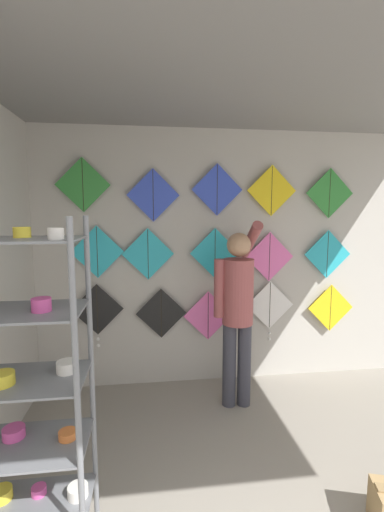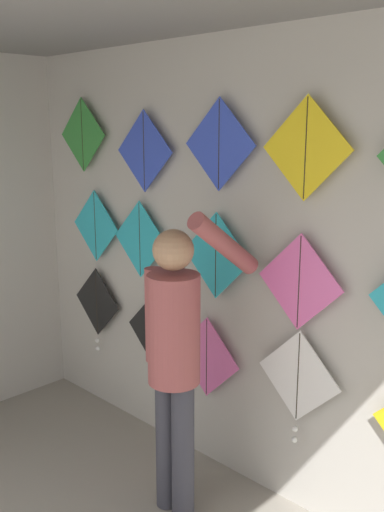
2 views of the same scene
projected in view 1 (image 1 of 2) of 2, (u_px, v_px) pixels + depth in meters
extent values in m
cube|color=#BCB7AD|center=(213.00, 259.00, 3.82)|extent=(4.62, 0.06, 2.80)
cube|color=gray|center=(268.00, 57.00, 2.01)|extent=(4.62, 4.05, 0.04)
cylinder|color=slate|center=(78.00, 421.00, 1.59)|extent=(0.03, 0.03, 1.90)
cylinder|color=slate|center=(92.00, 380.00, 1.98)|extent=(0.03, 0.03, 1.90)
cube|color=slate|center=(15.00, 509.00, 1.81)|extent=(0.79, 0.41, 0.01)
cube|color=slate|center=(10.00, 447.00, 1.77)|extent=(0.79, 0.41, 0.01)
cube|color=slate|center=(5.00, 381.00, 1.72)|extent=(0.79, 0.41, 0.01)
cube|color=slate|center=(1.00, 312.00, 1.68)|extent=(0.79, 0.41, 0.01)
cylinder|color=yellow|center=(1.00, 494.00, 1.86)|extent=(0.11, 0.11, 0.06)
cylinder|color=#D84C99|center=(39.00, 490.00, 1.90)|extent=(0.08, 0.08, 0.05)
cylinder|color=white|center=(78.00, 491.00, 1.88)|extent=(0.11, 0.11, 0.06)
cylinder|color=#D84C99|center=(14.00, 433.00, 1.83)|extent=(0.11, 0.11, 0.06)
cylinder|color=orange|center=(68.00, 435.00, 1.82)|extent=(0.10, 0.10, 0.04)
cylinder|color=yellow|center=(2.00, 379.00, 1.67)|extent=(0.12, 0.12, 0.06)
cylinder|color=white|center=(67.00, 367.00, 1.81)|extent=(0.11, 0.11, 0.06)
cylinder|color=#D84C99|center=(41.00, 305.00, 1.67)|extent=(0.09, 0.09, 0.07)
cylinder|color=yellow|center=(22.00, 232.00, 1.70)|extent=(0.08, 0.08, 0.05)
cylinder|color=white|center=(56.00, 234.00, 1.58)|extent=(0.07, 0.07, 0.05)
cylinder|color=#383842|center=(229.00, 364.00, 3.38)|extent=(0.13, 0.13, 0.84)
cylinder|color=#383842|center=(244.00, 364.00, 3.39)|extent=(0.13, 0.13, 0.84)
cylinder|color=#9E4C4C|center=(238.00, 292.00, 3.29)|extent=(0.30, 0.30, 0.63)
sphere|color=tan|center=(239.00, 245.00, 3.23)|extent=(0.23, 0.23, 0.23)
cylinder|color=#9E4C4C|center=(219.00, 288.00, 3.28)|extent=(0.11, 0.11, 0.56)
cylinder|color=#9E4C4C|center=(251.00, 240.00, 3.47)|extent=(0.11, 0.52, 0.41)
cube|color=black|center=(97.00, 309.00, 3.63)|extent=(0.55, 0.01, 0.55)
cylinder|color=black|center=(97.00, 309.00, 3.63)|extent=(0.01, 0.01, 0.52)
sphere|color=white|center=(98.00, 339.00, 3.66)|extent=(0.04, 0.04, 0.04)
sphere|color=white|center=(98.00, 345.00, 3.67)|extent=(0.04, 0.04, 0.04)
cube|color=black|center=(161.00, 313.00, 3.73)|extent=(0.55, 0.01, 0.55)
cylinder|color=black|center=(161.00, 313.00, 3.73)|extent=(0.01, 0.01, 0.52)
cube|color=pink|center=(208.00, 316.00, 3.80)|extent=(0.55, 0.01, 0.55)
cylinder|color=black|center=(208.00, 316.00, 3.80)|extent=(0.01, 0.01, 0.52)
cube|color=white|center=(270.00, 305.00, 3.88)|extent=(0.55, 0.01, 0.55)
cylinder|color=black|center=(270.00, 305.00, 3.88)|extent=(0.01, 0.01, 0.52)
sphere|color=white|center=(269.00, 333.00, 3.91)|extent=(0.04, 0.04, 0.04)
sphere|color=white|center=(269.00, 339.00, 3.92)|extent=(0.04, 0.04, 0.04)
cube|color=yellow|center=(330.00, 308.00, 3.98)|extent=(0.55, 0.01, 0.55)
cylinder|color=black|center=(331.00, 308.00, 3.98)|extent=(0.01, 0.01, 0.52)
cube|color=#28B2C6|center=(97.00, 252.00, 3.56)|extent=(0.55, 0.01, 0.55)
cylinder|color=black|center=(97.00, 252.00, 3.56)|extent=(0.01, 0.01, 0.52)
cube|color=#28B2C6|center=(148.00, 254.00, 3.63)|extent=(0.55, 0.01, 0.55)
cylinder|color=black|center=(148.00, 254.00, 3.63)|extent=(0.01, 0.01, 0.52)
cube|color=#28B2C6|center=(215.00, 253.00, 3.72)|extent=(0.55, 0.01, 0.55)
cylinder|color=black|center=(215.00, 253.00, 3.72)|extent=(0.01, 0.01, 0.52)
cube|color=pink|center=(269.00, 257.00, 3.81)|extent=(0.55, 0.01, 0.55)
cylinder|color=black|center=(269.00, 257.00, 3.80)|extent=(0.01, 0.01, 0.52)
cube|color=#28B2C6|center=(327.00, 254.00, 3.89)|extent=(0.55, 0.01, 0.55)
cylinder|color=black|center=(328.00, 254.00, 3.89)|extent=(0.01, 0.01, 0.52)
cube|color=#338C38|center=(83.00, 185.00, 3.46)|extent=(0.55, 0.01, 0.55)
cylinder|color=black|center=(83.00, 185.00, 3.46)|extent=(0.01, 0.01, 0.52)
cube|color=blue|center=(153.00, 195.00, 3.56)|extent=(0.55, 0.01, 0.55)
cylinder|color=black|center=(153.00, 195.00, 3.56)|extent=(0.01, 0.01, 0.52)
cube|color=blue|center=(217.00, 190.00, 3.64)|extent=(0.55, 0.01, 0.55)
cylinder|color=black|center=(217.00, 190.00, 3.64)|extent=(0.01, 0.01, 0.52)
cube|color=yellow|center=(272.00, 191.00, 3.71)|extent=(0.55, 0.01, 0.55)
cylinder|color=black|center=(272.00, 191.00, 3.71)|extent=(0.01, 0.01, 0.52)
cube|color=#338C38|center=(330.00, 193.00, 3.80)|extent=(0.55, 0.01, 0.55)
cylinder|color=black|center=(330.00, 193.00, 3.80)|extent=(0.01, 0.01, 0.52)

